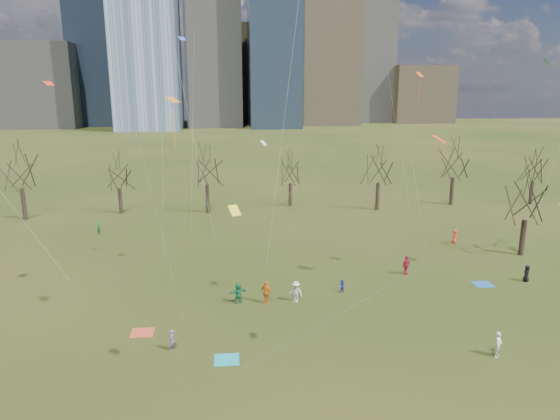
{
  "coord_description": "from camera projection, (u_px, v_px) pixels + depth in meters",
  "views": [
    {
      "loc": [
        -4.53,
        -28.38,
        16.92
      ],
      "look_at": [
        0.0,
        12.0,
        7.0
      ],
      "focal_mm": 32.0,
      "sensor_mm": 36.0,
      "label": 1
    }
  ],
  "objects": [
    {
      "name": "ground",
      "position": [
        301.0,
        360.0,
        31.9
      ],
      "size": [
        500.0,
        500.0,
        0.0
      ],
      "primitive_type": "plane",
      "color": "black",
      "rests_on": "ground"
    },
    {
      "name": "downtown_skyline",
      "position": [
        226.0,
        38.0,
        225.76
      ],
      "size": [
        212.5,
        78.0,
        118.0
      ],
      "color": "slate",
      "rests_on": "ground"
    },
    {
      "name": "bare_tree_row",
      "position": [
        258.0,
        172.0,
        66.38
      ],
      "size": [
        113.04,
        29.8,
        9.5
      ],
      "color": "black",
      "rests_on": "ground"
    },
    {
      "name": "blanket_teal",
      "position": [
        227.0,
        360.0,
        31.94
      ],
      "size": [
        1.6,
        1.5,
        0.03
      ],
      "primitive_type": "cube",
      "color": "teal",
      "rests_on": "ground"
    },
    {
      "name": "blanket_navy",
      "position": [
        483.0,
        284.0,
        44.23
      ],
      "size": [
        1.6,
        1.5,
        0.03
      ],
      "primitive_type": "cube",
      "color": "#2354A3",
      "rests_on": "ground"
    },
    {
      "name": "blanket_crimson",
      "position": [
        142.0,
        333.0,
        35.47
      ],
      "size": [
        1.6,
        1.5,
        0.03
      ],
      "primitive_type": "cube",
      "color": "#C64427",
      "rests_on": "ground"
    },
    {
      "name": "person_1",
      "position": [
        498.0,
        344.0,
        32.15
      ],
      "size": [
        0.74,
        0.73,
        1.72
      ],
      "primitive_type": "imported",
      "rotation": [
        0.0,
        0.0,
        0.76
      ],
      "color": "white",
      "rests_on": "ground"
    },
    {
      "name": "person_4",
      "position": [
        266.0,
        292.0,
        40.18
      ],
      "size": [
        1.15,
        1.04,
        1.88
      ],
      "primitive_type": "imported",
      "rotation": [
        0.0,
        0.0,
        2.48
      ],
      "color": "orange",
      "rests_on": "ground"
    },
    {
      "name": "person_5",
      "position": [
        238.0,
        293.0,
        40.25
      ],
      "size": [
        1.67,
        1.01,
        1.71
      ],
      "primitive_type": "imported",
      "rotation": [
        0.0,
        0.0,
        3.48
      ],
      "color": "#1A7746",
      "rests_on": "ground"
    },
    {
      "name": "person_6",
      "position": [
        527.0,
        273.0,
        44.78
      ],
      "size": [
        0.81,
        0.89,
        1.52
      ],
      "primitive_type": "imported",
      "rotation": [
        0.0,
        0.0,
        4.13
      ],
      "color": "black",
      "rests_on": "ground"
    },
    {
      "name": "person_7",
      "position": [
        172.0,
        340.0,
        32.97
      ],
      "size": [
        0.46,
        0.59,
        1.45
      ],
      "primitive_type": "imported",
      "rotation": [
        0.0,
        0.0,
        4.49
      ],
      "color": "#7F4D9A",
      "rests_on": "ground"
    },
    {
      "name": "person_8",
      "position": [
        342.0,
        286.0,
        42.35
      ],
      "size": [
        0.67,
        0.72,
        1.17
      ],
      "primitive_type": "imported",
      "rotation": [
        0.0,
        0.0,
        5.26
      ],
      "color": "#2533A4",
      "rests_on": "ground"
    },
    {
      "name": "person_9",
      "position": [
        296.0,
        292.0,
        40.46
      ],
      "size": [
        1.3,
        1.16,
        1.75
      ],
      "primitive_type": "imported",
      "rotation": [
        0.0,
        0.0,
        5.7
      ],
      "color": "silver",
      "rests_on": "ground"
    },
    {
      "name": "person_10",
      "position": [
        406.0,
        265.0,
        46.39
      ],
      "size": [
        1.15,
        0.96,
        1.84
      ],
      "primitive_type": "imported",
      "rotation": [
        0.0,
        0.0,
        0.56
      ],
      "color": "#B71A3B",
      "rests_on": "ground"
    },
    {
      "name": "person_12",
      "position": [
        455.0,
        236.0,
        55.9
      ],
      "size": [
        0.56,
        0.81,
        1.57
      ],
      "primitive_type": "imported",
      "rotation": [
        0.0,
        0.0,
        1.65
      ],
      "color": "#FF3D1C",
      "rests_on": "ground"
    },
    {
      "name": "person_13",
      "position": [
        99.0,
        228.0,
        59.33
      ],
      "size": [
        0.68,
        0.7,
        1.62
      ],
      "primitive_type": "imported",
      "rotation": [
        0.0,
        0.0,
        2.28
      ],
      "color": "#17672D",
      "rests_on": "ground"
    },
    {
      "name": "kites_airborne",
      "position": [
        306.0,
        123.0,
        40.97
      ],
      "size": [
        56.43,
        43.96,
        34.55
      ],
      "color": "orange",
      "rests_on": "ground"
    }
  ]
}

